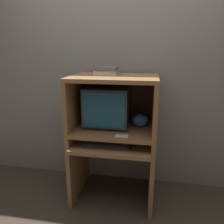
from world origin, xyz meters
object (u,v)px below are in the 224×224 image
object	(u,v)px
crt_monitor	(108,105)
book_stack	(106,71)
keyboard	(105,145)
snack_bag	(140,120)
mouse	(135,147)

from	to	relation	value
crt_monitor	book_stack	distance (m)	0.35
keyboard	snack_bag	xyz separation A→B (m)	(0.31, 0.26, 0.18)
crt_monitor	snack_bag	xyz separation A→B (m)	(0.33, -0.01, -0.14)
crt_monitor	snack_bag	world-z (taller)	crt_monitor
book_stack	mouse	bearing A→B (deg)	-38.26
crt_monitor	mouse	distance (m)	0.52
crt_monitor	keyboard	world-z (taller)	crt_monitor
crt_monitor	keyboard	bearing A→B (deg)	-84.49
mouse	keyboard	bearing A→B (deg)	178.36
keyboard	mouse	xyz separation A→B (m)	(0.28, -0.01, 0.00)
crt_monitor	keyboard	xyz separation A→B (m)	(0.03, -0.27, -0.32)
crt_monitor	book_stack	world-z (taller)	book_stack
mouse	book_stack	bearing A→B (deg)	141.74
crt_monitor	book_stack	size ratio (longest dim) A/B	2.09
snack_bag	book_stack	xyz separation A→B (m)	(-0.34, -0.02, 0.49)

